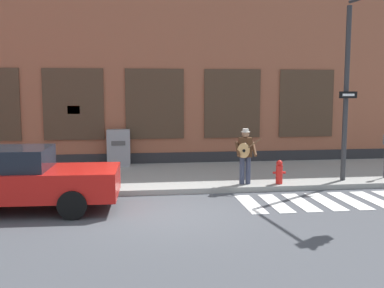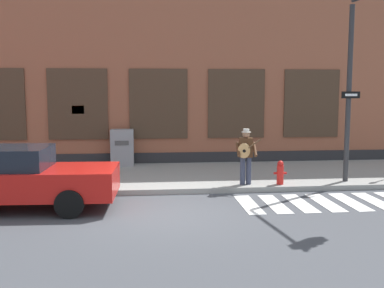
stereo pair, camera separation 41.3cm
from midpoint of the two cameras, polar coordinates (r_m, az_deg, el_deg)
The scene contains 9 objects.
ground_plane at distance 10.74m, azimuth -2.08°, elevation -8.77°, with size 160.00×160.00×0.00m, color #424449.
sidewalk at distance 14.78m, azimuth -3.15°, elevation -4.14°, with size 28.00×4.60×0.16m.
building_backdrop at distance 18.83m, azimuth -3.86°, elevation 10.37°, with size 28.00×4.06×8.13m.
crosswalk at distance 12.52m, azimuth 20.32°, elevation -6.91°, with size 5.78×1.90×0.01m.
red_car at distance 11.64m, azimuth -20.21°, elevation -4.08°, with size 4.67×2.12×1.53m.
busker at distance 13.10m, azimuth 7.73°, elevation -1.16°, with size 0.71×0.56×1.63m.
traffic_light at distance 13.39m, azimuth 22.82°, elevation 10.49°, with size 0.79×2.91×5.39m.
utility_box at distance 16.48m, azimuth -8.14°, elevation -0.45°, with size 0.83×0.54×1.33m.
fire_hydrant at distance 13.40m, azimuth 12.01°, elevation -3.58°, with size 0.38×0.20×0.70m.
Camera 2 is at (-0.47, -10.35, 2.89)m, focal length 42.00 mm.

